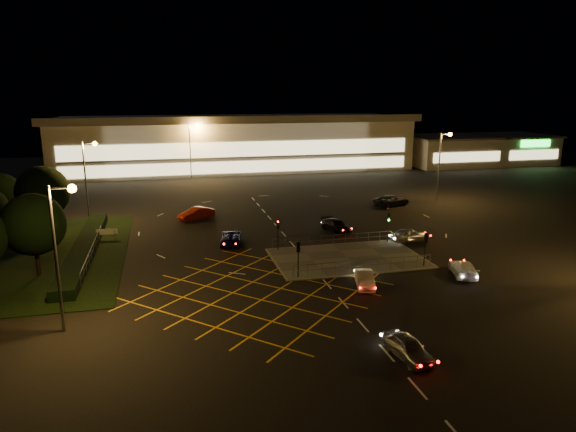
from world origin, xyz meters
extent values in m
plane|color=black|center=(0.00, 0.00, 0.00)|extent=(180.00, 180.00, 0.00)
cube|color=#4C4944|center=(2.00, -2.00, 0.06)|extent=(14.00, 9.00, 0.12)
cube|color=black|center=(-28.00, 6.00, 0.04)|extent=(18.00, 30.00, 0.08)
cube|color=black|center=(-23.00, 6.00, 0.50)|extent=(2.00, 26.00, 1.00)
cube|color=beige|center=(0.00, 62.00, 5.00)|extent=(70.00, 25.00, 10.00)
cube|color=slate|center=(0.00, 62.00, 10.20)|extent=(72.00, 26.50, 0.60)
cube|color=#FFEAA5|center=(0.00, 49.45, 5.00)|extent=(66.00, 0.20, 3.00)
cube|color=#FFEAA5|center=(0.00, 49.45, 1.80)|extent=(66.00, 0.20, 2.20)
cube|color=beige|center=(46.00, 54.00, 3.00)|extent=(18.00, 14.00, 6.00)
cube|color=slate|center=(46.00, 54.00, 6.15)|extent=(18.80, 14.80, 0.40)
cube|color=#FFEAA5|center=(46.00, 46.95, 2.60)|extent=(15.30, 0.20, 2.00)
cube|color=beige|center=(62.00, 54.00, 3.00)|extent=(14.00, 14.00, 6.00)
cube|color=slate|center=(62.00, 54.00, 6.15)|extent=(14.80, 14.80, 0.40)
cube|color=#FFEAA5|center=(62.00, 46.95, 2.60)|extent=(11.90, 0.20, 2.00)
cube|color=#19E533|center=(62.00, 46.85, 5.00)|extent=(7.00, 0.30, 1.40)
cylinder|color=slate|center=(-22.00, -12.00, 5.00)|extent=(0.20, 0.20, 10.00)
cylinder|color=slate|center=(-21.30, -12.00, 9.80)|extent=(1.40, 0.12, 0.12)
sphere|color=orange|center=(-20.60, -12.00, 9.75)|extent=(0.56, 0.56, 0.56)
cylinder|color=slate|center=(-24.00, 18.00, 5.00)|extent=(0.20, 0.20, 10.00)
cylinder|color=slate|center=(-23.30, 18.00, 9.80)|extent=(1.40, 0.12, 0.12)
sphere|color=orange|center=(-22.60, 18.00, 9.75)|extent=(0.56, 0.56, 0.56)
cylinder|color=slate|center=(24.00, 20.00, 5.00)|extent=(0.20, 0.20, 10.00)
cylinder|color=slate|center=(24.70, 20.00, 9.80)|extent=(1.40, 0.12, 0.12)
sphere|color=orange|center=(25.40, 20.00, 9.75)|extent=(0.56, 0.56, 0.56)
cylinder|color=slate|center=(-10.00, 48.00, 5.00)|extent=(0.20, 0.20, 10.00)
cylinder|color=slate|center=(-9.30, 48.00, 9.80)|extent=(1.40, 0.12, 0.12)
sphere|color=orange|center=(-8.60, 48.00, 9.75)|extent=(0.56, 0.56, 0.56)
cylinder|color=slate|center=(30.00, 50.00, 5.00)|extent=(0.20, 0.20, 10.00)
cylinder|color=slate|center=(30.70, 50.00, 9.80)|extent=(1.40, 0.12, 0.12)
sphere|color=orange|center=(31.40, 50.00, 9.75)|extent=(0.56, 0.56, 0.56)
cylinder|color=black|center=(-4.00, -6.00, 1.62)|extent=(0.10, 0.10, 3.00)
cube|color=black|center=(-4.00, -6.00, 2.82)|extent=(0.28, 0.18, 0.90)
sphere|color=#19FF33|center=(-4.00, -5.87, 2.82)|extent=(0.16, 0.16, 0.16)
cylinder|color=black|center=(8.00, -6.00, 1.62)|extent=(0.10, 0.10, 3.00)
cube|color=black|center=(8.00, -6.00, 2.82)|extent=(0.28, 0.18, 0.90)
sphere|color=#19FF33|center=(8.00, -5.87, 2.82)|extent=(0.16, 0.16, 0.16)
cylinder|color=black|center=(-4.00, 2.00, 1.62)|extent=(0.10, 0.10, 3.00)
cube|color=black|center=(-4.00, 2.00, 2.82)|extent=(0.28, 0.18, 0.90)
sphere|color=#FF0C0C|center=(-4.00, 1.87, 2.82)|extent=(0.16, 0.16, 0.16)
cylinder|color=black|center=(8.00, 2.00, 1.62)|extent=(0.10, 0.10, 3.00)
cube|color=black|center=(8.00, 2.00, 2.82)|extent=(0.28, 0.18, 0.90)
sphere|color=#19FF33|center=(8.00, 1.87, 2.82)|extent=(0.16, 0.16, 0.16)
cylinder|color=black|center=(-28.00, 14.00, 1.44)|extent=(0.36, 0.36, 2.88)
sphere|color=black|center=(-28.00, 14.00, 4.96)|extent=(5.76, 5.76, 5.76)
cylinder|color=black|center=(-34.00, 20.00, 1.17)|extent=(0.36, 0.36, 2.34)
sphere|color=black|center=(-34.00, 20.00, 4.03)|extent=(4.68, 4.68, 4.68)
cylinder|color=black|center=(-26.00, 0.00, 1.35)|extent=(0.36, 0.36, 2.70)
sphere|color=black|center=(-26.00, 0.00, 4.65)|extent=(5.40, 5.40, 5.40)
imported|color=#AEAFB5|center=(-1.02, -20.83, 0.68)|extent=(2.13, 4.18, 1.36)
imported|color=silver|center=(0.86, -9.22, 0.64)|extent=(2.34, 4.10, 1.28)
imported|color=#0D134E|center=(-8.37, 5.35, 0.63)|extent=(2.84, 4.85, 1.27)
imported|color=black|center=(4.23, 7.79, 0.66)|extent=(3.10, 4.88, 1.32)
imported|color=silver|center=(10.58, 1.91, 0.71)|extent=(4.21, 1.74, 1.42)
imported|color=maroon|center=(-11.18, 17.16, 0.78)|extent=(4.90, 3.83, 1.56)
imported|color=black|center=(16.24, 18.79, 0.77)|extent=(6.06, 4.35, 1.53)
imported|color=silver|center=(10.28, -8.82, 0.65)|extent=(3.10, 4.83, 1.30)
camera|label=1|loc=(-14.81, -46.61, 15.82)|focal=32.00mm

